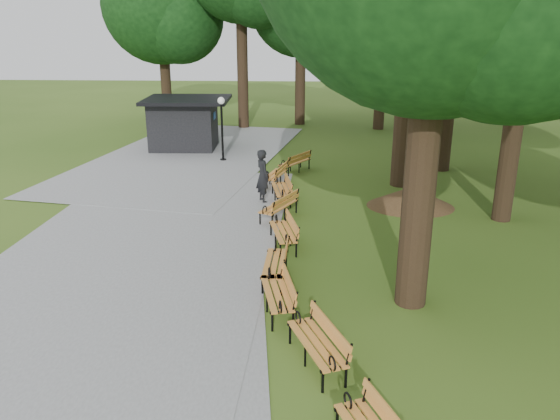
{
  "coord_description": "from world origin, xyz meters",
  "views": [
    {
      "loc": [
        0.8,
        -11.69,
        6.09
      ],
      "look_at": [
        0.09,
        2.96,
        1.1
      ],
      "focal_mm": 35.43,
      "sensor_mm": 36.0,
      "label": 1
    }
  ],
  "objects_px": {
    "bench_1": "(316,344)",
    "bench_3": "(275,264)",
    "person": "(263,176)",
    "dirt_mound": "(411,197)",
    "kiosk": "(184,123)",
    "bench_4": "(283,232)",
    "bench_6": "(281,189)",
    "bench_5": "(279,206)",
    "bench_2": "(277,293)",
    "bench_8": "(295,162)",
    "bench_7": "(275,175)",
    "lamp_post": "(222,115)"
  },
  "relations": [
    {
      "from": "bench_1",
      "to": "bench_3",
      "type": "xyz_separation_m",
      "value": [
        -0.98,
        3.54,
        0.0
      ]
    },
    {
      "from": "bench_1",
      "to": "bench_8",
      "type": "xyz_separation_m",
      "value": [
        -0.73,
        14.04,
        0.0
      ]
    },
    {
      "from": "bench_4",
      "to": "bench_7",
      "type": "relative_size",
      "value": 1.0
    },
    {
      "from": "kiosk",
      "to": "bench_1",
      "type": "height_order",
      "value": "kiosk"
    },
    {
      "from": "bench_3",
      "to": "bench_7",
      "type": "height_order",
      "value": "same"
    },
    {
      "from": "lamp_post",
      "to": "bench_5",
      "type": "height_order",
      "value": "lamp_post"
    },
    {
      "from": "dirt_mound",
      "to": "bench_2",
      "type": "distance_m",
      "value": 8.72
    },
    {
      "from": "kiosk",
      "to": "person",
      "type": "bearing_deg",
      "value": -63.59
    },
    {
      "from": "person",
      "to": "bench_5",
      "type": "distance_m",
      "value": 1.97
    },
    {
      "from": "bench_1",
      "to": "bench_4",
      "type": "height_order",
      "value": "same"
    },
    {
      "from": "person",
      "to": "lamp_post",
      "type": "xyz_separation_m",
      "value": [
        -2.33,
        6.07,
        1.17
      ]
    },
    {
      "from": "kiosk",
      "to": "bench_4",
      "type": "bearing_deg",
      "value": -68.42
    },
    {
      "from": "bench_4",
      "to": "bench_3",
      "type": "bearing_deg",
      "value": -15.48
    },
    {
      "from": "person",
      "to": "dirt_mound",
      "type": "distance_m",
      "value": 5.22
    },
    {
      "from": "bench_6",
      "to": "bench_2",
      "type": "bearing_deg",
      "value": -7.66
    },
    {
      "from": "bench_4",
      "to": "bench_6",
      "type": "xyz_separation_m",
      "value": [
        -0.25,
        4.21,
        0.0
      ]
    },
    {
      "from": "kiosk",
      "to": "dirt_mound",
      "type": "relative_size",
      "value": 1.62
    },
    {
      "from": "kiosk",
      "to": "dirt_mound",
      "type": "bearing_deg",
      "value": -44.04
    },
    {
      "from": "bench_3",
      "to": "kiosk",
      "type": "bearing_deg",
      "value": -158.2
    },
    {
      "from": "bench_2",
      "to": "person",
      "type": "bearing_deg",
      "value": 174.92
    },
    {
      "from": "bench_6",
      "to": "kiosk",
      "type": "bearing_deg",
      "value": -157.73
    },
    {
      "from": "lamp_post",
      "to": "bench_7",
      "type": "bearing_deg",
      "value": -56.27
    },
    {
      "from": "person",
      "to": "bench_3",
      "type": "bearing_deg",
      "value": 160.42
    },
    {
      "from": "person",
      "to": "bench_5",
      "type": "height_order",
      "value": "person"
    },
    {
      "from": "lamp_post",
      "to": "bench_5",
      "type": "xyz_separation_m",
      "value": [
        2.98,
        -7.85,
        -1.69
      ]
    },
    {
      "from": "person",
      "to": "kiosk",
      "type": "height_order",
      "value": "kiosk"
    },
    {
      "from": "bench_3",
      "to": "bench_6",
      "type": "xyz_separation_m",
      "value": [
        -0.14,
        6.4,
        0.0
      ]
    },
    {
      "from": "bench_3",
      "to": "bench_4",
      "type": "xyz_separation_m",
      "value": [
        0.11,
        2.19,
        0.0
      ]
    },
    {
      "from": "bench_7",
      "to": "bench_8",
      "type": "bearing_deg",
      "value": 174.74
    },
    {
      "from": "bench_4",
      "to": "bench_8",
      "type": "relative_size",
      "value": 1.0
    },
    {
      "from": "bench_5",
      "to": "bench_7",
      "type": "xyz_separation_m",
      "value": [
        -0.34,
        3.89,
        0.0
      ]
    },
    {
      "from": "bench_1",
      "to": "bench_3",
      "type": "distance_m",
      "value": 3.67
    },
    {
      "from": "bench_6",
      "to": "bench_7",
      "type": "distance_m",
      "value": 2.02
    },
    {
      "from": "bench_1",
      "to": "bench_5",
      "type": "height_order",
      "value": "same"
    },
    {
      "from": "kiosk",
      "to": "bench_4",
      "type": "height_order",
      "value": "kiosk"
    },
    {
      "from": "kiosk",
      "to": "bench_3",
      "type": "xyz_separation_m",
      "value": [
        5.45,
        -14.91,
        -0.84
      ]
    },
    {
      "from": "lamp_post",
      "to": "bench_1",
      "type": "bearing_deg",
      "value": -75.55
    },
    {
      "from": "lamp_post",
      "to": "dirt_mound",
      "type": "distance_m",
      "value": 9.97
    },
    {
      "from": "bench_3",
      "to": "bench_8",
      "type": "distance_m",
      "value": 10.5
    },
    {
      "from": "kiosk",
      "to": "bench_4",
      "type": "distance_m",
      "value": 13.91
    },
    {
      "from": "dirt_mound",
      "to": "bench_7",
      "type": "height_order",
      "value": "bench_7"
    },
    {
      "from": "kiosk",
      "to": "bench_1",
      "type": "relative_size",
      "value": 2.16
    },
    {
      "from": "person",
      "to": "bench_5",
      "type": "xyz_separation_m",
      "value": [
        0.65,
        -1.78,
        -0.51
      ]
    },
    {
      "from": "kiosk",
      "to": "bench_7",
      "type": "bearing_deg",
      "value": -54.64
    },
    {
      "from": "dirt_mound",
      "to": "bench_3",
      "type": "height_order",
      "value": "bench_3"
    },
    {
      "from": "person",
      "to": "bench_4",
      "type": "distance_m",
      "value": 4.23
    },
    {
      "from": "dirt_mound",
      "to": "bench_5",
      "type": "distance_m",
      "value": 4.78
    },
    {
      "from": "bench_4",
      "to": "bench_8",
      "type": "height_order",
      "value": "same"
    },
    {
      "from": "bench_2",
      "to": "bench_4",
      "type": "distance_m",
      "value": 3.76
    },
    {
      "from": "bench_2",
      "to": "bench_3",
      "type": "relative_size",
      "value": 1.0
    }
  ]
}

